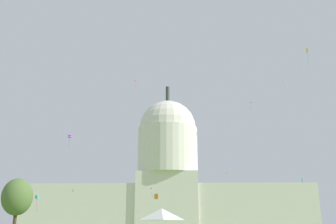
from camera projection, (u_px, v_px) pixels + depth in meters
The scene contains 14 objects.
capitol_building at pixel (168, 183), 177.19m from camera, with size 126.96×27.51×66.63m.
tree_west_near at pixel (17, 197), 82.47m from camera, with size 7.29×7.36×12.44m.
kite_orange_low at pixel (156, 196), 99.40m from camera, with size 1.03×0.48×1.33m.
kite_red_high at pixel (196, 134), 156.69m from camera, with size 0.35×0.69×1.44m.
kite_green_high at pixel (283, 82), 115.70m from camera, with size 0.46×0.98×0.78m.
kite_cyan_low at pixel (37, 197), 98.85m from camera, with size 0.89×0.92×4.12m.
kite_violet_mid at pixel (70, 136), 121.28m from camera, with size 1.10×1.12×3.89m.
kite_turquoise_low at pixel (302, 181), 111.31m from camera, with size 0.32×0.99×1.45m.
kite_pink_high at pixel (250, 103), 156.66m from camera, with size 1.26×1.48×2.73m.
kite_magenta_high at pixel (135, 82), 152.20m from camera, with size 1.17×1.32×3.66m.
kite_gold_high at pixel (307, 52), 88.28m from camera, with size 0.35×1.09×4.26m.
kite_lime_mid at pixel (227, 174), 140.50m from camera, with size 1.21×0.90×2.62m.
kite_blue_low at pixel (152, 190), 114.50m from camera, with size 0.89×1.69×2.22m.
kite_white_low at pixel (73, 191), 152.51m from camera, with size 1.02×0.52×2.76m.
Camera 1 is at (3.03, -20.39, 3.27)m, focal length 42.01 mm.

